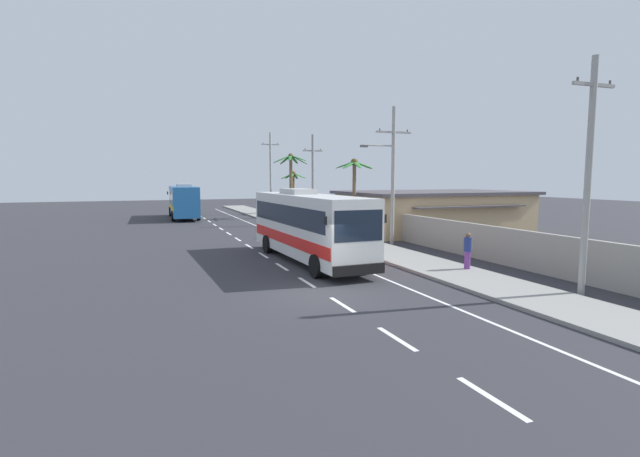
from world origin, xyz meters
TOP-DOWN VIEW (x-y plane):
  - ground_plane at (0.00, 0.00)m, footprint 160.00×160.00m
  - sidewalk_kerb at (6.80, 10.00)m, footprint 3.20×90.00m
  - lane_markings at (2.06, 14.96)m, footprint 3.55×71.78m
  - boundary_wall at (10.60, 14.00)m, footprint 0.24×60.00m
  - coach_bus_foreground at (1.73, 6.77)m, footprint 3.11×11.56m
  - coach_bus_far_lane at (-2.05, 35.90)m, footprint 3.12×10.67m
  - motorcycle_beside_bus at (4.48, 16.22)m, footprint 0.56×1.96m
  - pedestrian_near_kerb at (7.73, 1.45)m, footprint 0.36×0.36m
  - utility_pole_nearest at (8.76, -3.74)m, footprint 1.98×0.24m
  - utility_pole_mid at (8.80, 10.41)m, footprint 3.58×0.24m
  - utility_pole_far at (8.60, 24.57)m, footprint 1.89×0.24m
  - utility_pole_distant at (8.39, 38.72)m, footprint 2.22×0.24m
  - palm_nearest at (10.96, 37.70)m, footprint 3.28×3.09m
  - palm_second at (8.56, 15.50)m, footprint 2.79×2.89m
  - palm_third at (9.01, 32.66)m, footprint 3.91×3.88m
  - roadside_building at (16.04, 16.29)m, footprint 14.46×9.88m

SIDE VIEW (x-z plane):
  - ground_plane at x=0.00m, z-range 0.00..0.00m
  - lane_markings at x=2.06m, z-range 0.00..0.01m
  - sidewalk_kerb at x=6.80m, z-range 0.00..0.14m
  - motorcycle_beside_bus at x=4.48m, z-range -0.14..1.43m
  - boundary_wall at x=10.60m, z-range 0.00..1.88m
  - pedestrian_near_kerb at x=7.73m, z-range 0.18..1.87m
  - roadside_building at x=16.04m, z-range 0.01..3.28m
  - coach_bus_far_lane at x=-2.05m, z-range 0.07..3.78m
  - coach_bus_foreground at x=1.73m, z-range 0.08..3.84m
  - palm_nearest at x=10.96m, z-range 1.29..6.45m
  - utility_pole_far at x=8.60m, z-range 0.15..8.48m
  - palm_second at x=8.56m, z-range 1.45..7.24m
  - utility_pole_nearest at x=8.76m, z-range 0.19..8.84m
  - utility_pole_mid at x=8.80m, z-range 0.29..9.16m
  - palm_third at x=9.01m, z-range 1.46..8.47m
  - utility_pole_distant at x=8.39m, z-range 0.20..9.91m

